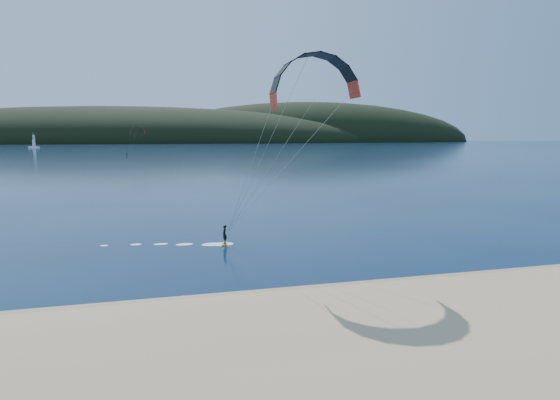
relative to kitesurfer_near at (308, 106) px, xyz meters
name	(u,v)px	position (x,y,z in m)	size (l,w,h in m)	color
ground	(289,328)	(-4.90, -12.51, -11.68)	(1800.00, 1800.00, 0.00)	#071636
wet_sand	(268,297)	(-4.90, -8.01, -11.63)	(220.00, 2.50, 0.10)	#967657
headland	(168,142)	(-4.27, 732.78, -11.68)	(1200.00, 310.00, 140.00)	black
kitesurfer_near	(308,106)	(0.00, 0.00, 0.00)	(20.33, 9.25, 14.70)	#C68217
kitesurfer_far	(137,133)	(-22.30, 190.27, -0.56)	(9.71, 7.51, 13.33)	#C68217
sailboat	(34,147)	(-115.77, 387.07, -10.74)	(9.09, 6.03, 12.69)	white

